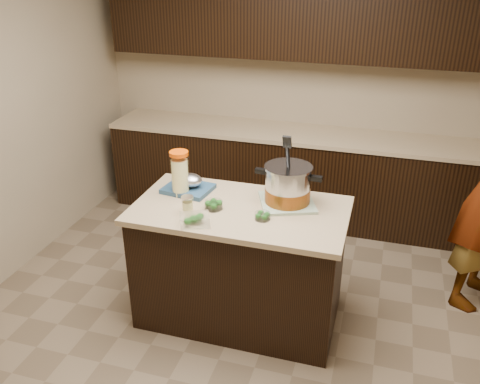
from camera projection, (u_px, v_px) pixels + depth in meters
The scene contains 12 objects.
ground_plane at pixel (240, 314), 3.84m from camera, with size 4.00×4.00×0.00m, color brown.
room_shell at pixel (240, 89), 3.10m from camera, with size 4.04×4.04×2.72m.
back_cabinets at pixel (291, 126), 4.94m from camera, with size 3.60×0.63×2.33m.
island at pixel (240, 263), 3.64m from camera, with size 1.46×0.81×0.90m.
dish_towel at pixel (287, 202), 3.51m from camera, with size 0.36×0.36×0.02m, color #5B8559.
stock_pot at pixel (288, 187), 3.46m from camera, with size 0.46×0.34×0.47m.
lemonade_pitcher at pixel (180, 175), 3.58m from camera, with size 0.15×0.15×0.32m.
mason_jar at pixel (188, 205), 3.35m from camera, with size 0.09×0.09×0.13m.
broccoli_tub_left at pixel (214, 205), 3.43m from camera, with size 0.13×0.13×0.06m.
broccoli_tub_right at pixel (262, 216), 3.30m from camera, with size 0.13×0.13×0.05m.
broccoli_tub_rect at pixel (195, 220), 3.23m from camera, with size 0.23×0.20×0.07m.
blue_tray at pixel (189, 185), 3.68m from camera, with size 0.36×0.30×0.13m.
Camera 1 is at (0.88, -2.94, 2.48)m, focal length 38.00 mm.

